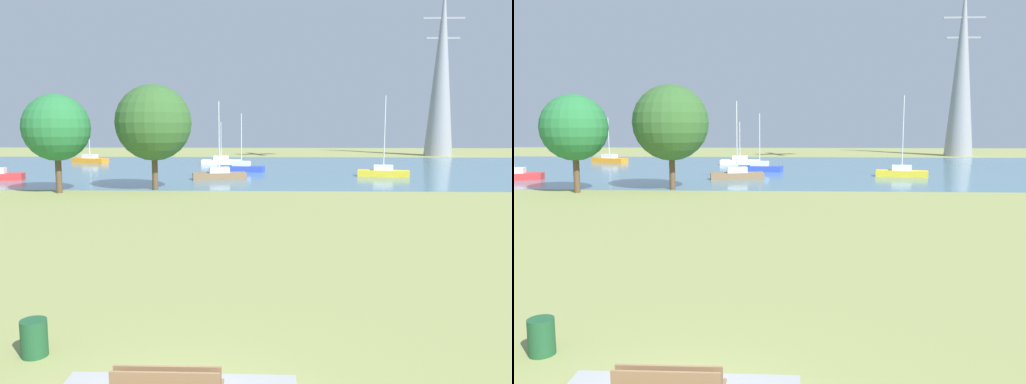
# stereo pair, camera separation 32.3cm
# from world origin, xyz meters

# --- Properties ---
(ground_plane) EXTENTS (160.00, 160.00, 0.00)m
(ground_plane) POSITION_xyz_m (0.00, 22.00, 0.00)
(ground_plane) COLOR #8C9351
(litter_bin) EXTENTS (0.56, 0.56, 0.80)m
(litter_bin) POSITION_xyz_m (-3.37, 2.47, 0.40)
(litter_bin) COLOR #1E512D
(litter_bin) RESTS_ON ground
(water_surface) EXTENTS (140.00, 40.00, 0.02)m
(water_surface) POSITION_xyz_m (0.00, 50.00, 0.01)
(water_surface) COLOR teal
(water_surface) RESTS_ON ground
(sailboat_blue) EXTENTS (5.00, 2.41, 6.09)m
(sailboat_blue) POSITION_xyz_m (-1.50, 45.91, 0.45)
(sailboat_blue) COLOR blue
(sailboat_blue) RESTS_ON water_surface
(sailboat_brown) EXTENTS (5.01, 2.46, 7.02)m
(sailboat_brown) POSITION_xyz_m (-3.05, 38.16, 0.46)
(sailboat_brown) COLOR brown
(sailboat_brown) RESTS_ON water_surface
(sailboat_yellow) EXTENTS (5.01, 2.46, 7.64)m
(sailboat_yellow) POSITION_xyz_m (12.38, 41.07, 0.47)
(sailboat_yellow) COLOR yellow
(sailboat_yellow) RESTS_ON water_surface
(sailboat_orange) EXTENTS (5.03, 3.00, 5.85)m
(sailboat_orange) POSITION_xyz_m (-22.00, 57.84, 0.45)
(sailboat_orange) COLOR orange
(sailboat_orange) RESTS_ON water_surface
(sailboat_white) EXTENTS (4.82, 1.58, 5.27)m
(sailboat_white) POSITION_xyz_m (-4.58, 55.17, 0.44)
(sailboat_white) COLOR white
(sailboat_white) RESTS_ON water_surface
(tree_west_near) EXTENTS (4.78, 4.78, 7.13)m
(tree_west_near) POSITION_xyz_m (-13.75, 28.54, 4.72)
(tree_west_near) COLOR brown
(tree_west_near) RESTS_ON ground
(tree_mid_shore) EXTENTS (5.71, 5.71, 7.95)m
(tree_mid_shore) POSITION_xyz_m (-7.17, 30.52, 5.08)
(tree_mid_shore) COLOR brown
(tree_mid_shore) RESTS_ON ground
(electricity_pylon) EXTENTS (6.40, 4.40, 26.61)m
(electricity_pylon) POSITION_xyz_m (28.25, 74.69, 13.32)
(electricity_pylon) COLOR gray
(electricity_pylon) RESTS_ON ground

